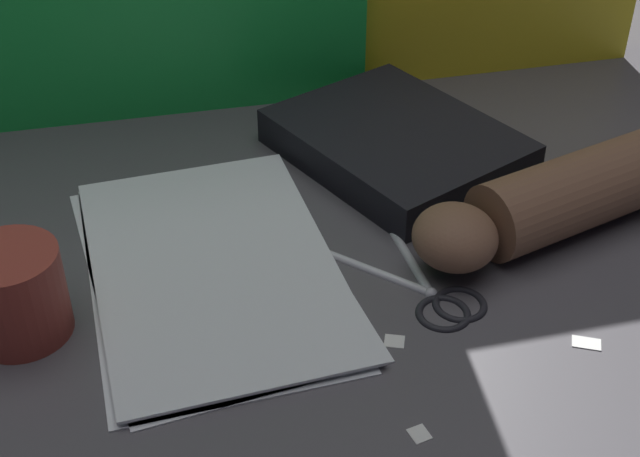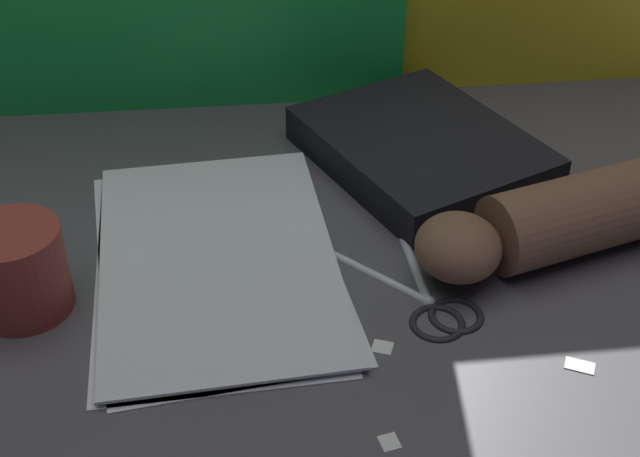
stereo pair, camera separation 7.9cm
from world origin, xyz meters
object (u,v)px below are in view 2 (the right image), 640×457
hand_forearm (577,215)px  mug (18,271)px  book_closed (420,149)px  paper_stack (216,259)px  scissors (427,297)px

hand_forearm → mug: bearing=-179.1°
book_closed → hand_forearm: hand_forearm is taller
paper_stack → scissors: 0.20m
mug → hand_forearm: bearing=0.9°
scissors → book_closed: bearing=77.4°
book_closed → hand_forearm: 0.21m
mug → book_closed: bearing=23.9°
scissors → hand_forearm: hand_forearm is taller
mug → scissors: bearing=-7.7°
scissors → mug: mug is taller
scissors → paper_stack: bearing=154.9°
paper_stack → book_closed: bearing=31.2°
book_closed → scissors: 0.24m
hand_forearm → paper_stack: bearing=175.0°
paper_stack → book_closed: size_ratio=1.16×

